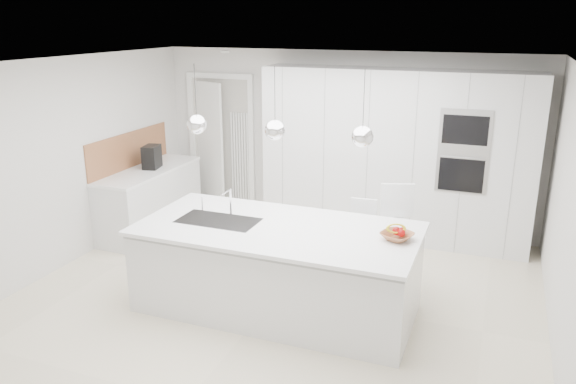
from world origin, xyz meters
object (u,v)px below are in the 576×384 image
at_px(fruit_bowl, 397,236).
at_px(bar_stool_right, 393,239).
at_px(island_base, 276,271).
at_px(espresso_machine, 152,157).
at_px(bar_stool_left, 360,243).

relative_size(fruit_bowl, bar_stool_right, 0.25).
xyz_separation_m(island_base, espresso_machine, (-2.53, 1.58, 0.63)).
height_order(espresso_machine, bar_stool_left, espresso_machine).
xyz_separation_m(espresso_machine, bar_stool_left, (3.17, -0.64, -0.58)).
height_order(fruit_bowl, bar_stool_right, bar_stool_right).
xyz_separation_m(island_base, bar_stool_right, (1.01, 0.94, 0.15)).
distance_m(fruit_bowl, bar_stool_left, 1.08).
height_order(fruit_bowl, espresso_machine, espresso_machine).
relative_size(fruit_bowl, espresso_machine, 0.92).
bearing_deg(fruit_bowl, bar_stool_right, 102.58).
height_order(fruit_bowl, bar_stool_left, fruit_bowl).
bearing_deg(bar_stool_left, espresso_machine, 165.17).
distance_m(fruit_bowl, espresso_machine, 3.99).
bearing_deg(espresso_machine, bar_stool_left, -24.14).
relative_size(island_base, bar_stool_left, 2.92).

